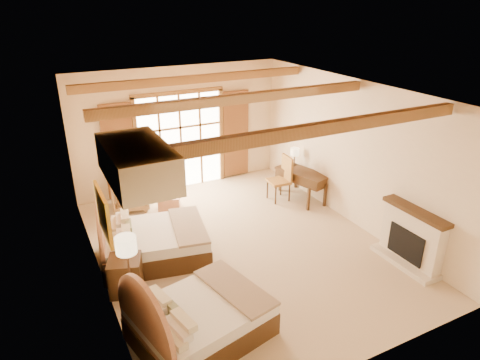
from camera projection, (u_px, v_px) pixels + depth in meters
floor at (241, 246)px, 8.85m from camera, size 7.00×7.00×0.00m
wall_back at (179, 129)px, 11.08m from camera, size 5.50×0.00×5.50m
wall_left at (93, 204)px, 7.07m from camera, size 0.00×7.00×7.00m
wall_right at (352, 153)px, 9.37m from camera, size 0.00×7.00×7.00m
ceiling at (241, 92)px, 7.59m from camera, size 7.00×7.00×0.00m
ceiling_beams at (241, 98)px, 7.64m from camera, size 5.39×4.60×0.18m
french_doors at (181, 142)px, 11.17m from camera, size 3.95×0.08×2.60m
fireplace at (411, 240)px, 8.10m from camera, size 0.46×1.40×1.16m
painting at (104, 214)px, 6.42m from camera, size 0.06×0.95×0.75m
canopy_valance at (137, 163)px, 5.05m from camera, size 0.70×1.40×0.45m
bed_near at (192, 319)px, 6.30m from camera, size 2.19×1.81×1.25m
bed_far at (147, 241)px, 8.27m from camera, size 2.26×1.85×1.31m
nightstand at (126, 275)px, 7.38m from camera, size 0.69×0.69×0.65m
floor_lamp at (127, 250)px, 6.37m from camera, size 0.32×0.32×1.50m
armchair at (131, 193)px, 10.33m from camera, size 1.02×1.03×0.78m
ottoman at (169, 202)px, 10.33m from camera, size 0.65×0.65×0.36m
desk at (302, 184)px, 10.81m from camera, size 0.95×1.48×0.74m
desk_chair at (279, 186)px, 10.76m from camera, size 0.54×0.54×1.14m
desk_lamp at (295, 152)px, 10.97m from camera, size 0.22×0.22×0.44m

